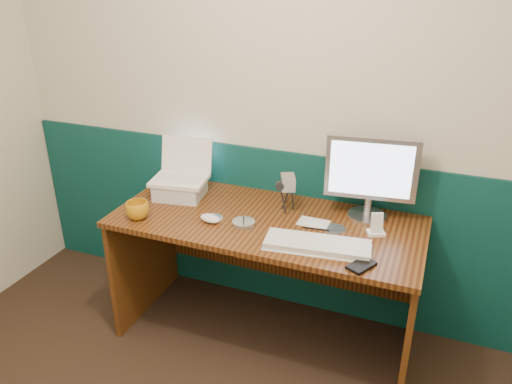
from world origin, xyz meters
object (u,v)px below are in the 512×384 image
at_px(desk, 266,280).
at_px(laptop, 178,161).
at_px(mug, 137,210).
at_px(camcorder, 288,195).
at_px(keyboard, 317,245).
at_px(monitor, 371,177).

xyz_separation_m(desk, laptop, (-0.55, 0.09, 0.59)).
height_order(mug, camcorder, camcorder).
bearing_deg(laptop, camcorder, -5.03).
height_order(keyboard, mug, mug).
height_order(desk, laptop, laptop).
relative_size(keyboard, mug, 4.09).
distance_m(laptop, mug, 0.37).
height_order(laptop, camcorder, laptop).
relative_size(monitor, keyboard, 0.93).
bearing_deg(keyboard, monitor, 61.34).
bearing_deg(mug, camcorder, 27.70).
bearing_deg(mug, keyboard, 2.91).
relative_size(desk, monitor, 3.51).
relative_size(monitor, mug, 3.82).
distance_m(laptop, keyboard, 0.94).
bearing_deg(keyboard, camcorder, 121.50).
xyz_separation_m(laptop, camcorder, (0.62, 0.05, -0.12)).
height_order(keyboard, camcorder, camcorder).
bearing_deg(desk, monitor, 24.32).
distance_m(desk, camcorder, 0.49).
distance_m(desk, keyboard, 0.54).
xyz_separation_m(desk, camcorder, (0.07, 0.13, 0.47)).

